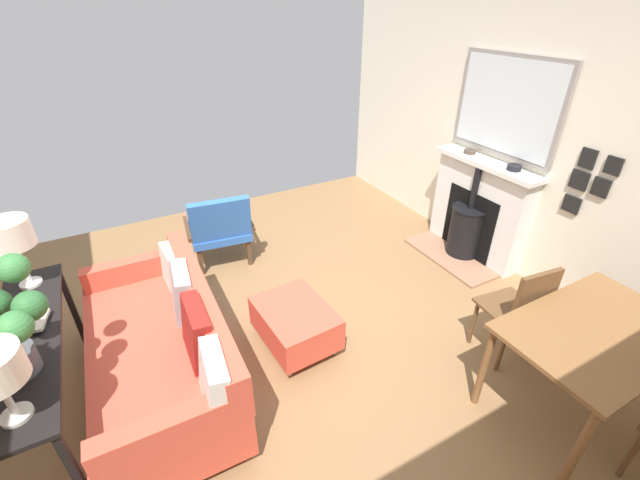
{
  "coord_description": "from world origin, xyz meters",
  "views": [
    {
      "loc": [
        1.07,
        2.48,
        2.51
      ],
      "look_at": [
        -0.27,
        0.02,
        0.84
      ],
      "focal_mm": 22.93,
      "sensor_mm": 36.0,
      "label": 1
    }
  ],
  "objects": [
    {
      "name": "ground_plane",
      "position": [
        0.0,
        0.0,
        -0.0
      ],
      "size": [
        5.0,
        5.47,
        0.01
      ],
      "primitive_type": "cube",
      "color": "olive"
    },
    {
      "name": "wall_left",
      "position": [
        -2.5,
        0.0,
        1.35
      ],
      "size": [
        0.12,
        5.47,
        2.71
      ],
      "primitive_type": "cube",
      "color": "silver",
      "rests_on": "ground"
    },
    {
      "name": "fireplace",
      "position": [
        -2.29,
        -0.17,
        0.48
      ],
      "size": [
        0.63,
        1.2,
        1.09
      ],
      "color": "#93664C",
      "rests_on": "ground"
    },
    {
      "name": "mirror_over_mantel",
      "position": [
        -2.41,
        -0.17,
        1.61
      ],
      "size": [
        0.04,
        1.17,
        0.93
      ],
      "color": "gray"
    },
    {
      "name": "mantel_bowl_near",
      "position": [
        -2.32,
        -0.43,
        1.11
      ],
      "size": [
        0.13,
        0.13,
        0.04
      ],
      "color": "#47382D",
      "rests_on": "fireplace"
    },
    {
      "name": "mantel_bowl_far",
      "position": [
        -2.32,
        0.13,
        1.12
      ],
      "size": [
        0.13,
        0.13,
        0.05
      ],
      "color": "black",
      "rests_on": "fireplace"
    },
    {
      "name": "sofa",
      "position": [
        1.03,
        0.12,
        0.36
      ],
      "size": [
        0.9,
        1.8,
        0.84
      ],
      "color": "#B2B2B7",
      "rests_on": "ground"
    },
    {
      "name": "ottoman",
      "position": [
        0.04,
        0.18,
        0.23
      ],
      "size": [
        0.56,
        0.71,
        0.37
      ],
      "color": "#B2B2B7",
      "rests_on": "ground"
    },
    {
      "name": "armchair_accent",
      "position": [
        0.2,
        -1.29,
        0.44
      ],
      "size": [
        0.74,
        0.67,
        0.82
      ],
      "color": "#4C3321",
      "rests_on": "ground"
    },
    {
      "name": "console_table",
      "position": [
        1.74,
        0.11,
        0.68
      ],
      "size": [
        0.36,
        1.58,
        0.79
      ],
      "color": "black",
      "rests_on": "ground"
    },
    {
      "name": "table_lamp_near_end",
      "position": [
        1.74,
        -0.49,
        1.18
      ],
      "size": [
        0.27,
        0.27,
        0.5
      ],
      "color": "white",
      "rests_on": "console_table"
    },
    {
      "name": "book_stack",
      "position": [
        1.74,
        0.01,
        0.81
      ],
      "size": [
        0.26,
        0.23,
        0.04
      ],
      "color": "#4C7056",
      "rests_on": "console_table"
    },
    {
      "name": "dining_table",
      "position": [
        -1.38,
        1.65,
        0.64
      ],
      "size": [
        1.2,
        0.77,
        0.73
      ],
      "color": "brown",
      "rests_on": "ground"
    },
    {
      "name": "dining_chair_near_fireplace",
      "position": [
        -1.37,
        1.13,
        0.52
      ],
      "size": [
        0.45,
        0.45,
        0.89
      ],
      "color": "brown",
      "rests_on": "ground"
    },
    {
      "name": "photo_gallery_row",
      "position": [
        -2.43,
        0.76,
        1.19
      ],
      "size": [
        0.02,
        0.35,
        0.58
      ],
      "color": "black"
    }
  ]
}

